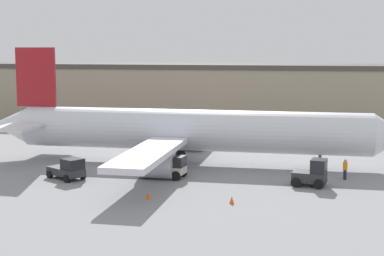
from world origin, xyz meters
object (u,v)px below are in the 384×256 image
object	(u,v)px
airplane	(182,131)
ground_crew_worker	(345,169)
pushback_tug	(68,169)
safety_cone_far	(148,195)
baggage_tug	(312,174)
safety_cone_near	(232,200)
belt_loader_truck	(171,167)

from	to	relation	value
airplane	ground_crew_worker	distance (m)	15.75
airplane	pushback_tug	bearing A→B (deg)	-132.10
pushback_tug	safety_cone_far	xyz separation A→B (m)	(8.49, -4.93, -0.60)
safety_cone_far	airplane	bearing A→B (deg)	92.70
ground_crew_worker	baggage_tug	distance (m)	4.06
ground_crew_worker	baggage_tug	xyz separation A→B (m)	(-2.68, -3.05, 0.10)
ground_crew_worker	safety_cone_far	xyz separation A→B (m)	(-14.40, -9.81, -0.65)
airplane	safety_cone_near	bearing A→B (deg)	-64.44
belt_loader_truck	safety_cone_near	world-z (taller)	belt_loader_truck
airplane	safety_cone_near	size ratio (longest dim) A/B	74.44
baggage_tug	safety_cone_far	size ratio (longest dim) A/B	5.26
airplane	safety_cone_far	size ratio (longest dim) A/B	74.44
airplane	baggage_tug	distance (m)	14.42
airplane	ground_crew_worker	world-z (taller)	airplane
baggage_tug	safety_cone_far	distance (m)	13.55
airplane	ground_crew_worker	xyz separation A→B (m)	(15.05, -4.03, -2.26)
baggage_tug	pushback_tug	size ratio (longest dim) A/B	0.76
pushback_tug	airplane	bearing A→B (deg)	79.05
belt_loader_truck	safety_cone_far	size ratio (longest dim) A/B	5.37
ground_crew_worker	pushback_tug	distance (m)	23.40
airplane	belt_loader_truck	xyz separation A→B (m)	(0.53, -6.56, -2.24)
baggage_tug	belt_loader_truck	world-z (taller)	baggage_tug
baggage_tug	safety_cone_near	xyz separation A→B (m)	(-5.53, -6.76, -0.75)
baggage_tug	pushback_tug	bearing A→B (deg)	-165.45
pushback_tug	ground_crew_worker	bearing A→B (deg)	42.42
belt_loader_truck	safety_cone_near	distance (m)	9.67
safety_cone_near	baggage_tug	bearing A→B (deg)	50.74
airplane	safety_cone_near	world-z (taller)	airplane
belt_loader_truck	pushback_tug	size ratio (longest dim) A/B	0.77
baggage_tug	safety_cone_far	xyz separation A→B (m)	(-11.72, -6.76, -0.75)
airplane	safety_cone_near	distance (m)	15.72
airplane	baggage_tug	bearing A→B (deg)	-30.55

